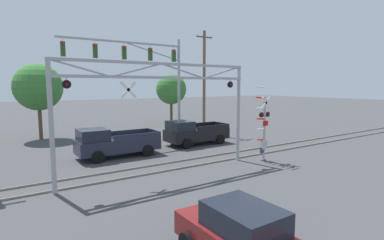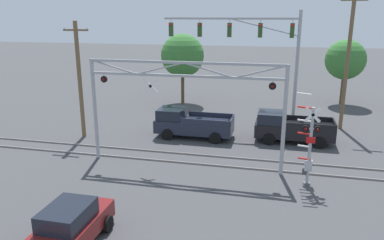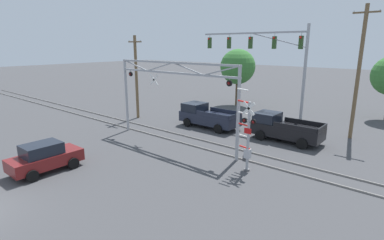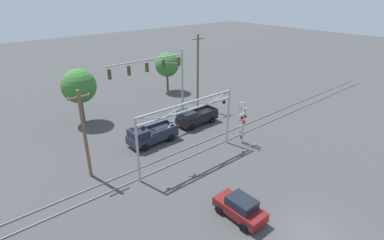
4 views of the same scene
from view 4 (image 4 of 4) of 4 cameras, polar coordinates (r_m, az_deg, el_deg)
ground_plane at (r=23.09m, az=21.66°, el=-19.98°), size 200.00×200.00×0.00m
rail_track_near at (r=29.61m, az=-1.09°, el=-7.28°), size 80.00×0.08×0.10m
rail_track_far at (r=30.58m, az=-2.81°, el=-6.21°), size 80.00×0.08×0.10m
crossing_gantry at (r=27.44m, az=-0.81°, el=0.04°), size 11.06×0.26×6.00m
crossing_signal_mast at (r=32.11m, az=9.62°, el=-1.14°), size 1.26×0.35×4.78m
traffic_signal_span at (r=35.28m, az=-5.41°, el=8.73°), size 10.04×0.39×8.73m
pickup_truck_lead at (r=32.24m, az=-7.91°, el=-2.86°), size 5.42×2.35×2.01m
pickup_truck_following at (r=36.36m, az=0.65°, el=0.58°), size 5.22×2.35×2.01m
sedan_waiting at (r=22.77m, az=9.15°, el=-16.15°), size 2.02×3.90×1.69m
utility_pole_left at (r=26.64m, az=-19.78°, el=-2.53°), size 1.80×0.28×8.02m
utility_pole_right at (r=40.24m, az=1.10°, el=9.20°), size 1.80×0.28×10.00m
background_tree_beyond_span at (r=38.32m, az=-20.76°, el=6.06°), size 4.13×4.13×6.70m
background_tree_far_left_verge at (r=47.79m, az=-4.79°, el=10.45°), size 3.76×3.76×6.20m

